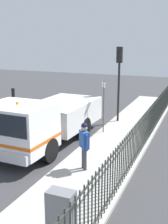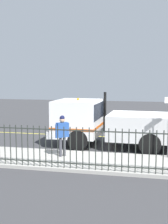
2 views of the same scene
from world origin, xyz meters
The scene contains 7 objects.
ground_plane centered at (0.00, 0.00, 0.00)m, with size 51.64×51.64×0.00m, color #38383A.
sidewalk_slab centered at (3.17, 0.00, 0.06)m, with size 2.69×23.47×0.13m, color #A3A099.
lane_marking centered at (-2.12, 0.00, 0.00)m, with size 0.12×21.12×0.01m, color yellow.
work_truck centered at (0.20, -0.95, 1.24)m, with size 2.73×6.87×2.60m.
worker_standing centered at (2.86, -2.59, 1.17)m, with size 0.49×0.50×1.71m.
iron_fence centered at (4.38, 0.00, 0.89)m, with size 0.04×19.99×1.52m.
traffic_cone centered at (-1.65, -0.54, 0.35)m, with size 0.50×0.50×0.71m, color orange.
Camera 2 is at (14.81, 0.91, 3.49)m, focal length 49.18 mm.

